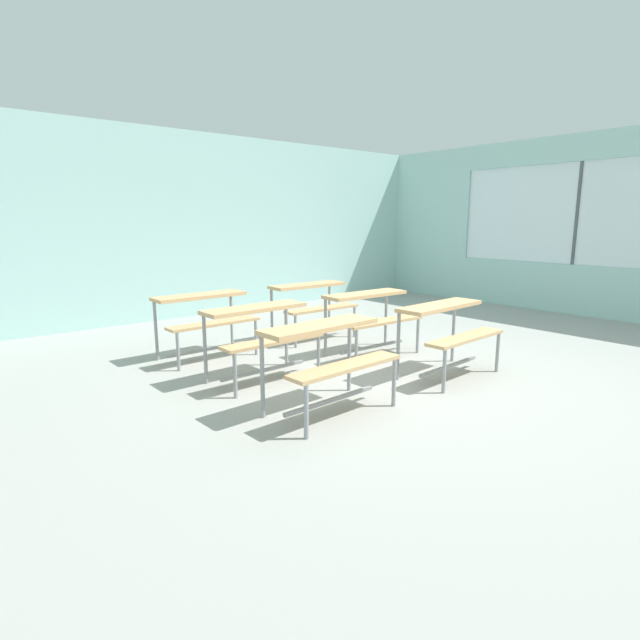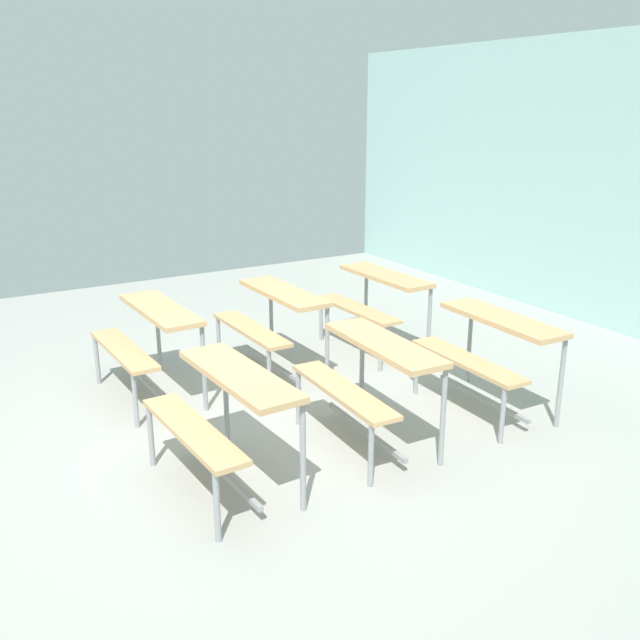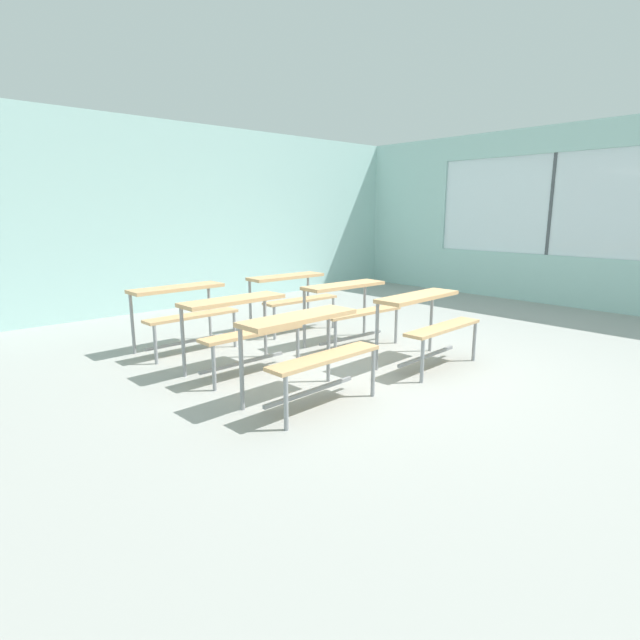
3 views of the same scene
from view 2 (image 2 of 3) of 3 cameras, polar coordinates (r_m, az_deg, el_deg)
ground at (r=4.97m, az=-6.54°, el=-10.52°), size 10.00×9.00×0.05m
desk_bench_r0c0 at (r=5.69m, az=-13.97°, el=-0.84°), size 1.12×0.63×0.74m
desk_bench_r0c1 at (r=4.25m, az=-7.93°, el=-6.78°), size 1.13×0.64×0.74m
desk_bench_r1c0 at (r=6.02m, az=-3.96°, el=0.68°), size 1.11×0.61×0.74m
desk_bench_r1c1 at (r=4.75m, az=4.14°, el=-3.98°), size 1.12×0.63×0.74m
desk_bench_r2c0 at (r=6.62m, az=4.61°, el=2.20°), size 1.11×0.62×0.74m
desk_bench_r2c1 at (r=5.43m, az=13.81°, el=-1.68°), size 1.12×0.62×0.74m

